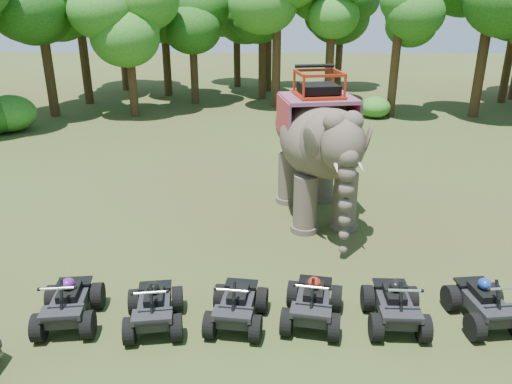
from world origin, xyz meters
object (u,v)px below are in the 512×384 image
at_px(atv_4, 396,300).
at_px(atv_5, 486,298).
at_px(atv_2, 237,299).
at_px(atv_3, 313,297).
at_px(elephant, 317,145).
at_px(atv_0, 68,298).
at_px(atv_1, 154,302).

bearing_deg(atv_4, atv_5, 4.47).
relative_size(atv_2, atv_3, 0.97).
bearing_deg(atv_4, elephant, 102.86).
height_order(atv_3, atv_4, atv_3).
distance_m(elephant, atv_0, 8.66).
bearing_deg(atv_2, atv_0, -172.53).
bearing_deg(elephant, atv_3, -105.27).
relative_size(atv_1, atv_5, 0.98).
xyz_separation_m(atv_2, atv_4, (3.46, 0.04, 0.01)).
bearing_deg(elephant, atv_0, -144.21).
bearing_deg(atv_3, atv_2, -166.60).
height_order(atv_3, atv_5, atv_3).
height_order(atv_1, atv_2, same).
height_order(elephant, atv_1, elephant).
bearing_deg(elephant, atv_4, -88.24).
height_order(elephant, atv_0, elephant).
height_order(elephant, atv_5, elephant).
height_order(atv_0, atv_1, atv_0).
height_order(atv_0, atv_3, atv_0).
relative_size(atv_0, atv_4, 1.01).
bearing_deg(atv_0, atv_2, -6.49).
bearing_deg(atv_5, elephant, 111.66).
bearing_deg(atv_4, atv_0, -178.04).
bearing_deg(atv_5, atv_2, 174.46).
distance_m(atv_1, atv_3, 3.48).
relative_size(elephant, atv_2, 3.44).
bearing_deg(atv_0, atv_1, -9.46).
height_order(atv_1, atv_3, atv_3).
distance_m(atv_3, atv_5, 3.79).
bearing_deg(atv_0, atv_5, -5.93).
relative_size(atv_1, atv_3, 0.97).
bearing_deg(elephant, atv_5, -71.00).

